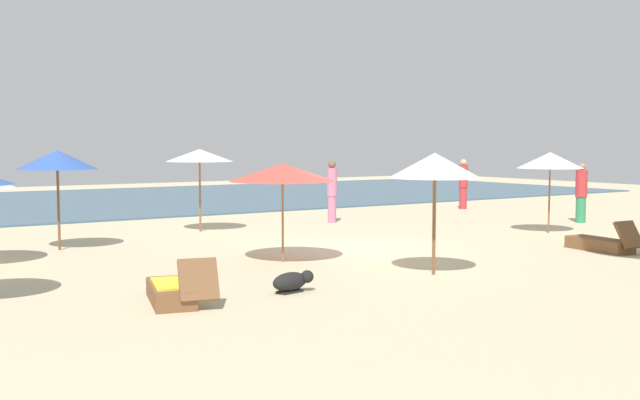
# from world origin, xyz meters

# --- Properties ---
(ground_plane) EXTENTS (60.00, 60.00, 0.00)m
(ground_plane) POSITION_xyz_m (0.00, 0.00, 0.00)
(ground_plane) COLOR beige
(ocean_water) EXTENTS (48.00, 16.00, 0.06)m
(ocean_water) POSITION_xyz_m (0.00, 17.00, 0.03)
(ocean_water) COLOR #3D6075
(ocean_water) RESTS_ON ground_plane
(umbrella_1) EXTENTS (1.77, 1.77, 2.20)m
(umbrella_1) POSITION_xyz_m (6.46, -0.40, 1.98)
(umbrella_1) COLOR brown
(umbrella_1) RESTS_ON ground_plane
(umbrella_3) EXTENTS (1.86, 1.86, 2.28)m
(umbrella_3) POSITION_xyz_m (-1.40, 5.05, 2.11)
(umbrella_3) COLOR brown
(umbrella_3) RESTS_ON ground_plane
(umbrella_4) EXTENTS (1.70, 1.70, 2.26)m
(umbrella_4) POSITION_xyz_m (-0.44, -3.48, 2.02)
(umbrella_4) COLOR brown
(umbrella_4) RESTS_ON ground_plane
(umbrella_6) EXTENTS (2.17, 2.17, 2.03)m
(umbrella_6) POSITION_xyz_m (-2.09, -0.74, 1.85)
(umbrella_6) COLOR olive
(umbrella_6) RESTS_ON ground_plane
(umbrella_7) EXTENTS (1.77, 1.77, 2.29)m
(umbrella_7) POSITION_xyz_m (-5.52, 3.55, 2.06)
(umbrella_7) COLOR brown
(umbrella_7) RESTS_ON ground_plane
(lounger_0) EXTENTS (0.97, 1.73, 0.74)m
(lounger_0) POSITION_xyz_m (-5.40, -3.15, 0.18)
(lounger_0) COLOR brown
(lounger_0) RESTS_ON ground_plane
(lounger_1) EXTENTS (0.72, 1.70, 0.73)m
(lounger_1) POSITION_xyz_m (4.78, -3.30, 0.17)
(lounger_1) COLOR brown
(lounger_1) RESTS_ON ground_plane
(person_0) EXTENTS (0.45, 0.45, 1.84)m
(person_0) POSITION_xyz_m (9.40, 0.82, 0.93)
(person_0) COLOR #338C59
(person_0) RESTS_ON ground_plane
(person_1) EXTENTS (0.33, 0.33, 1.91)m
(person_1) POSITION_xyz_m (2.94, 4.97, 0.99)
(person_1) COLOR #D17299
(person_1) RESTS_ON ground_plane
(person_3) EXTENTS (0.42, 0.42, 1.86)m
(person_3) POSITION_xyz_m (9.71, 6.27, 0.95)
(person_3) COLOR #BF3338
(person_3) RESTS_ON ground_plane
(dog) EXTENTS (0.77, 0.42, 0.35)m
(dog) POSITION_xyz_m (-3.48, -3.46, 0.18)
(dog) COLOR black
(dog) RESTS_ON ground_plane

